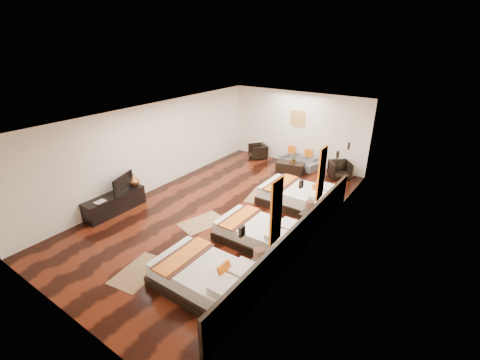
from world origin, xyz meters
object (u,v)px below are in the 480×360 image
Objects in this scene: bed_mid at (259,232)px; armchair_right at (340,170)px; nightstand_b at (308,219)px; bed_near at (206,277)px; book at (97,201)px; bed_far at (299,197)px; tv_console at (115,203)px; tv at (121,183)px; armchair_left at (258,151)px; coffee_table at (290,168)px; figurine at (133,180)px; table_plant at (294,159)px; nightstand_a at (258,270)px; sofa at (299,161)px.

bed_mid is 4.99m from armchair_right.
nightstand_b is (0.75, 1.27, 0.02)m from bed_mid.
bed_near is 7.36× the size of book.
bed_far is at bearing -136.46° from armchair_right.
tv_console is 7.55m from armchair_right.
armchair_left is (0.97, 5.90, -0.51)m from tv.
book is at bearing -115.09° from coffee_table.
figurine reaches higher than armchair_left.
bed_near is 3.05× the size of armchair_right.
bed_far reaches higher than table_plant.
armchair_left is 0.95× the size of armchair_right.
figurine is at bearing 90.00° from book.
bed_far is 2.56m from coffee_table.
bed_near is 4.30m from bed_far.
bed_far is 7.79× the size of table_plant.
coffee_table is at bearing 64.91° from book.
book is at bearing 156.10° from tv.
bed_near is at bearing -134.21° from nightstand_a.
bed_far is 1.27m from nightstand_b.
nightstand_b reaches higher than armchair_right.
nightstand_a reaches higher than armchair_left.
bed_near is 1.99m from bed_mid.
book is 1.25m from figurine.
bed_far is at bearing 101.95° from nightstand_a.
book is at bearing -115.98° from table_plant.
figurine is at bearing 158.52° from bed_near.
nightstand_a is at bearing -114.85° from tv.
bed_mid is 4.65m from table_plant.
book is at bearing -93.89° from sofa.
tv_console is 1.95× the size of tv.
book reaches higher than coffee_table.
bed_near is 6.99m from armchair_right.
armchair_left is at bearing 162.33° from table_plant.
nightstand_a is at bearing -70.63° from table_plant.
tv reaches higher than bed_far.
tv_console is at bearing -154.62° from nightstand_b.
bed_far reaches higher than bed_mid.
bed_far is 2.51m from table_plant.
bed_far is 2.80× the size of nightstand_b.
tv_console is 6.91m from sofa.
armchair_left reaches higher than tv_console.
table_plant is at bearing 100.98° from bed_near.
table_plant is at bearing -62.47° from sofa.
figurine is at bearing -147.80° from bed_far.
coffee_table is (2.82, 4.80, -0.53)m from figurine.
tv_console reaches higher than coffee_table.
nightstand_a is 0.80× the size of coffee_table.
armchair_right is (0.30, 4.99, 0.06)m from bed_mid.
bed_far is 7.72× the size of book.
nightstand_b is 5.22m from figurine.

